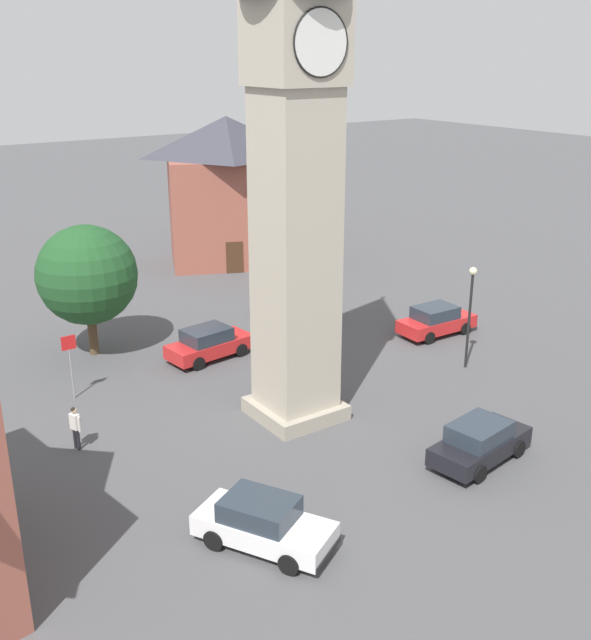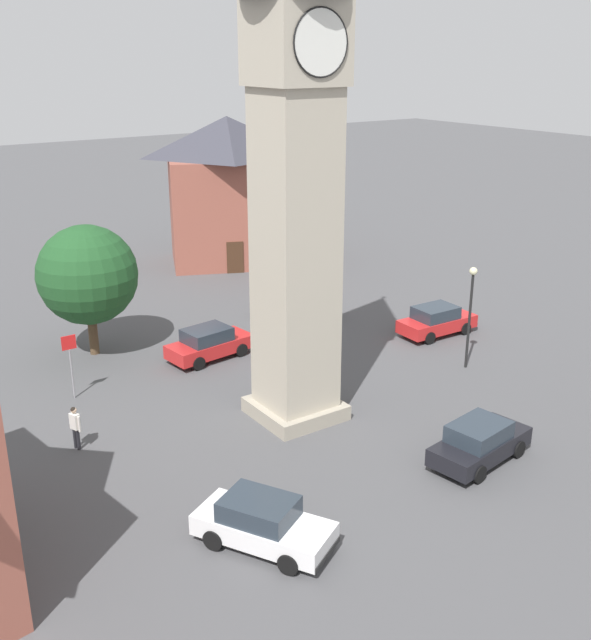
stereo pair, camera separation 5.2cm
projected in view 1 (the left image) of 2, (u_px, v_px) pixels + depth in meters
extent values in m
plane|color=#4C4C4F|center=(296.00, 415.00, 30.03)|extent=(200.00, 200.00, 0.00)
cube|color=#A59C89|center=(296.00, 408.00, 29.93)|extent=(3.17, 3.17, 0.60)
cube|color=#B7AD99|center=(296.00, 255.00, 27.78)|extent=(2.54, 2.54, 12.02)
cube|color=#B7AD99|center=(296.00, 43.00, 25.27)|extent=(2.84, 2.84, 2.79)
cylinder|color=white|center=(272.00, 43.00, 26.39)|extent=(2.13, 0.04, 2.13)
torus|color=black|center=(272.00, 43.00, 26.40)|extent=(2.19, 0.06, 2.19)
cube|color=black|center=(271.00, 36.00, 26.35)|extent=(0.05, 0.02, 0.60)
cube|color=black|center=(279.00, 43.00, 26.60)|extent=(0.81, 0.02, 0.04)
cylinder|color=white|center=(321.00, 43.00, 24.15)|extent=(2.13, 0.04, 2.13)
torus|color=black|center=(321.00, 43.00, 24.14)|extent=(2.19, 0.06, 2.19)
cube|color=black|center=(480.00, 446.00, 26.50)|extent=(4.31, 2.31, 0.64)
cube|color=#28333D|center=(479.00, 432.00, 26.20)|extent=(2.31, 1.86, 0.64)
cylinder|color=black|center=(480.00, 433.00, 27.94)|extent=(0.67, 0.31, 0.64)
cylinder|color=black|center=(518.00, 449.00, 26.84)|extent=(0.67, 0.31, 0.64)
cylinder|color=black|center=(440.00, 456.00, 26.35)|extent=(0.67, 0.31, 0.64)
cylinder|color=black|center=(479.00, 474.00, 25.25)|extent=(0.67, 0.31, 0.64)
cube|color=black|center=(510.00, 433.00, 27.88)|extent=(0.37, 1.66, 0.16)
cube|color=red|center=(210.00, 346.00, 35.40)|extent=(4.28, 2.19, 0.64)
cube|color=#28333D|center=(207.00, 335.00, 35.09)|extent=(2.28, 1.81, 0.64)
cylinder|color=black|center=(221.00, 341.00, 36.82)|extent=(0.66, 0.30, 0.64)
cylinder|color=black|center=(241.00, 350.00, 35.69)|extent=(0.66, 0.30, 0.64)
cylinder|color=black|center=(179.00, 353.00, 35.28)|extent=(0.66, 0.30, 0.64)
cylinder|color=black|center=(198.00, 363.00, 34.16)|extent=(0.66, 0.30, 0.64)
cube|color=black|center=(244.00, 340.00, 36.73)|extent=(0.33, 1.67, 0.16)
cube|color=white|center=(264.00, 528.00, 21.93)|extent=(3.48, 4.41, 0.64)
cube|color=#28333D|center=(259.00, 509.00, 21.78)|extent=(2.38, 2.59, 0.64)
cylinder|color=black|center=(314.00, 533.00, 22.18)|extent=(0.50, 0.67, 0.64)
cylinder|color=black|center=(289.00, 564.00, 20.83)|extent=(0.50, 0.67, 0.64)
cylinder|color=black|center=(242.00, 511.00, 23.20)|extent=(0.50, 0.67, 0.64)
cylinder|color=black|center=(214.00, 540.00, 21.86)|extent=(0.50, 0.67, 0.64)
cube|color=black|center=(327.00, 554.00, 21.16)|extent=(1.51, 0.91, 0.16)
cube|color=red|center=(437.00, 323.00, 38.37)|extent=(4.14, 1.81, 0.64)
cube|color=#28333D|center=(435.00, 313.00, 38.08)|extent=(2.14, 1.62, 0.64)
cylinder|color=black|center=(443.00, 320.00, 39.72)|extent=(0.65, 0.24, 0.64)
cylinder|color=black|center=(465.00, 328.00, 38.46)|extent=(0.65, 0.24, 0.64)
cylinder|color=black|center=(408.00, 328.00, 38.46)|extent=(0.65, 0.24, 0.64)
cylinder|color=black|center=(429.00, 338.00, 37.20)|extent=(0.65, 0.24, 0.64)
cube|color=black|center=(465.00, 320.00, 39.48)|extent=(0.16, 1.67, 0.16)
cube|color=white|center=(291.00, 306.00, 41.04)|extent=(4.21, 3.97, 0.64)
cube|color=#28333D|center=(288.00, 295.00, 40.84)|extent=(2.61, 2.56, 0.64)
cylinder|color=black|center=(314.00, 306.00, 41.75)|extent=(0.63, 0.59, 0.64)
cylinder|color=black|center=(312.00, 316.00, 40.25)|extent=(0.63, 0.59, 0.64)
cylinder|color=black|center=(271.00, 305.00, 42.01)|extent=(0.63, 0.59, 0.64)
cylinder|color=black|center=(266.00, 314.00, 40.51)|extent=(0.63, 0.59, 0.64)
cube|color=black|center=(327.00, 311.00, 40.90)|extent=(1.18, 1.34, 0.16)
cylinder|color=black|center=(75.00, 438.00, 27.40)|extent=(0.13, 0.13, 0.82)
cylinder|color=black|center=(78.00, 440.00, 27.30)|extent=(0.13, 0.13, 0.82)
cube|color=white|center=(75.00, 421.00, 27.11)|extent=(0.33, 0.41, 0.60)
cylinder|color=white|center=(71.00, 421.00, 27.26)|extent=(0.09, 0.09, 0.60)
cylinder|color=white|center=(79.00, 424.00, 27.00)|extent=(0.09, 0.09, 0.60)
sphere|color=beige|center=(74.00, 410.00, 26.96)|extent=(0.22, 0.22, 0.22)
sphere|color=black|center=(73.00, 410.00, 26.94)|extent=(0.20, 0.20, 0.20)
cylinder|color=brown|center=(93.00, 331.00, 35.74)|extent=(0.44, 0.44, 2.31)
sphere|color=#1E4C23|center=(87.00, 275.00, 34.79)|extent=(4.68, 4.68, 4.68)
cube|color=#995142|center=(228.00, 210.00, 50.69)|extent=(9.46, 8.49, 7.12)
pyramid|color=#383842|center=(226.00, 137.00, 49.03)|extent=(9.93, 8.91, 2.65)
cube|color=#422819|center=(235.00, 258.00, 48.81)|extent=(1.04, 0.51, 2.10)
cylinder|color=black|center=(469.00, 322.00, 33.83)|extent=(0.12, 0.12, 4.42)
sphere|color=beige|center=(473.00, 271.00, 33.02)|extent=(0.36, 0.36, 0.36)
cylinder|color=gray|center=(72.00, 374.00, 31.13)|extent=(0.07, 0.07, 2.20)
cube|color=red|center=(68.00, 343.00, 30.65)|extent=(0.60, 0.04, 0.60)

